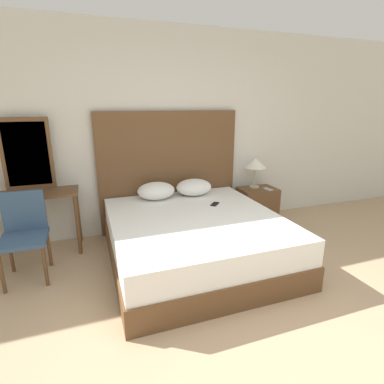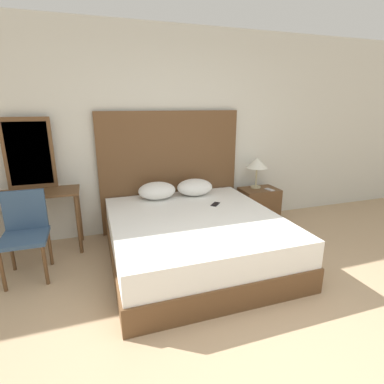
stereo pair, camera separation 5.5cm
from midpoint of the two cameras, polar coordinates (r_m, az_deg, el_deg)
The scene contains 13 objects.
ground_plane at distance 2.39m, azimuth 18.56°, elevation -30.89°, with size 16.00×16.00×0.00m, color tan.
wall_back at distance 4.19m, azimuth -3.32°, elevation 11.23°, with size 10.00×0.06×2.70m.
bed at distance 3.44m, azimuth 1.00°, elevation -8.80°, with size 1.85×2.00×0.53m.
headboard at distance 4.19m, azimuth -3.68°, elevation 3.90°, with size 1.95×0.05×1.64m.
pillow_left at distance 3.92m, azimuth -6.29°, elevation 0.27°, with size 0.49×0.39×0.22m.
pillow_right at distance 4.06m, azimuth 0.91°, elevation 0.93°, with size 0.49×0.39×0.22m.
phone_on_bed at distance 3.71m, azimuth 4.89°, elevation -2.32°, with size 0.15×0.16×0.01m.
nightstand at distance 4.61m, azimuth 12.86°, elevation -2.55°, with size 0.55×0.38×0.53m.
table_lamp at distance 4.50m, azimuth 12.63°, elevation 5.27°, with size 0.32×0.32×0.45m.
phone_on_nightstand at distance 4.51m, azimuth 14.89°, elevation 0.46°, with size 0.10×0.16×0.01m.
vanity_desk at distance 3.92m, azimuth -27.63°, elevation -1.99°, with size 1.03×0.44×0.75m.
vanity_mirror at distance 3.99m, azimuth -28.29°, elevation 6.45°, with size 0.54×0.03×0.84m.
chair at distance 3.51m, azimuth -28.82°, elevation -6.19°, with size 0.43×0.46×0.88m.
Camera 2 is at (-1.08, -1.24, 1.73)m, focal length 28.00 mm.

